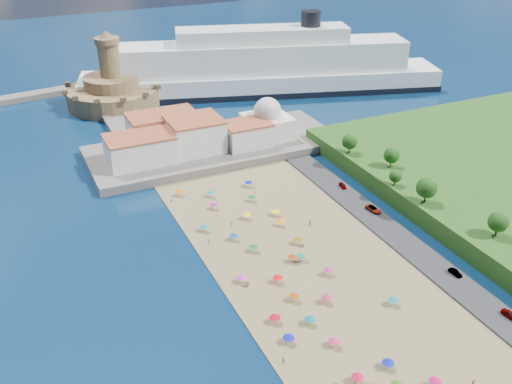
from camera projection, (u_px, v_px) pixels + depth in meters
name	position (u px, v px, depth m)	size (l,w,h in m)	color
ground	(283.00, 265.00, 144.83)	(700.00, 700.00, 0.00)	#071938
terrace	(215.00, 148.00, 206.09)	(90.00, 36.00, 3.00)	#59544C
jetty	(131.00, 125.00, 225.99)	(18.00, 70.00, 2.40)	#59544C
waterfront_buildings	(179.00, 136.00, 198.73)	(57.00, 29.00, 11.00)	silver
domed_building	(267.00, 121.00, 208.39)	(16.00, 16.00, 15.00)	silver
fortress	(113.00, 90.00, 247.33)	(40.00, 40.00, 32.40)	olive
cruise_ship	(262.00, 69.00, 261.39)	(165.45, 71.24, 36.17)	black
beach_parasols	(307.00, 289.00, 132.65)	(30.55, 114.10, 2.20)	gray
beachgoers	(282.00, 268.00, 141.73)	(33.23, 97.75, 1.88)	tan
parked_cars	(408.00, 236.00, 154.50)	(2.91, 72.30, 1.44)	gray
hillside_trees	(461.00, 206.00, 151.18)	(11.16, 105.32, 7.59)	#382314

